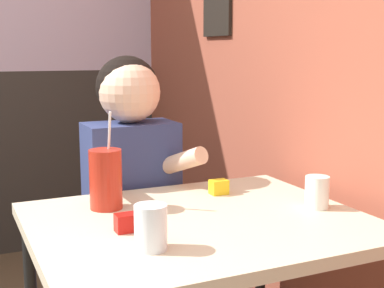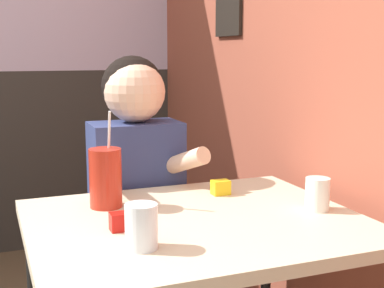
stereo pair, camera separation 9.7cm
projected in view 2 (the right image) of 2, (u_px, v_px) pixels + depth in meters
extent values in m
cube|color=#9E4C38|center=(253.00, 21.00, 2.41)|extent=(0.06, 4.25, 2.70)
cube|color=black|center=(228.00, 10.00, 2.55)|extent=(0.02, 0.27, 0.25)
cube|color=beige|center=(196.00, 224.00, 1.58)|extent=(0.97, 0.80, 0.04)
cylinder|color=black|center=(266.00, 272.00, 2.14)|extent=(0.04, 0.04, 0.69)
cube|color=navy|center=(136.00, 185.00, 2.05)|extent=(0.34, 0.20, 0.49)
sphere|color=black|center=(132.00, 87.00, 2.01)|extent=(0.23, 0.23, 0.23)
sphere|color=beige|center=(135.00, 92.00, 1.99)|extent=(0.23, 0.23, 0.23)
cylinder|color=beige|center=(109.00, 168.00, 1.86)|extent=(0.14, 0.27, 0.15)
cylinder|color=beige|center=(182.00, 162.00, 1.95)|extent=(0.14, 0.27, 0.15)
cylinder|color=#B22819|center=(106.00, 178.00, 1.68)|extent=(0.10, 0.10, 0.19)
cylinder|color=white|center=(109.00, 133.00, 1.66)|extent=(0.01, 0.04, 0.14)
cylinder|color=silver|center=(141.00, 226.00, 1.33)|extent=(0.08, 0.08, 0.11)
cylinder|color=silver|center=(317.00, 194.00, 1.66)|extent=(0.08, 0.08, 0.10)
cube|color=#B7140F|center=(121.00, 221.00, 1.47)|extent=(0.06, 0.04, 0.05)
cube|color=yellow|center=(221.00, 187.00, 1.84)|extent=(0.06, 0.04, 0.05)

